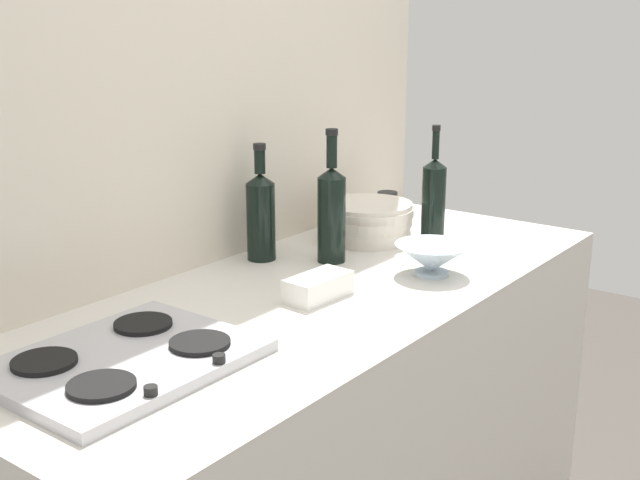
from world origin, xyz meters
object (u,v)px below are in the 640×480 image
at_px(mixing_bowl, 432,258).
at_px(condiment_jar_front, 387,208).
at_px(plate_stack, 367,221).
at_px(butter_dish, 318,287).
at_px(stovetop_hob, 125,359).
at_px(wine_bottle_mid_left, 434,199).
at_px(wine_bottle_leftmost, 261,214).
at_px(wine_bottle_mid_right, 331,211).

bearing_deg(mixing_bowl, condiment_jar_front, 45.58).
relative_size(plate_stack, mixing_bowl, 1.40).
bearing_deg(butter_dish, mixing_bowl, -21.46).
xyz_separation_m(stovetop_hob, wine_bottle_mid_left, (1.09, -0.03, 0.11)).
xyz_separation_m(stovetop_hob, mixing_bowl, (0.83, -0.18, 0.03)).
xyz_separation_m(wine_bottle_mid_left, condiment_jar_front, (0.09, 0.21, -0.07)).
relative_size(wine_bottle_leftmost, wine_bottle_mid_left, 0.92).
height_order(mixing_bowl, butter_dish, mixing_bowl).
distance_m(wine_bottle_mid_right, condiment_jar_front, 0.43).
distance_m(wine_bottle_mid_left, wine_bottle_mid_right, 0.35).
bearing_deg(butter_dish, plate_stack, 21.59).
bearing_deg(plate_stack, butter_dish, -158.41).
relative_size(stovetop_hob, butter_dish, 2.82).
height_order(stovetop_hob, condiment_jar_front, condiment_jar_front).
bearing_deg(wine_bottle_leftmost, wine_bottle_mid_right, -58.56).
bearing_deg(mixing_bowl, plate_stack, 60.72).
bearing_deg(butter_dish, wine_bottle_mid_right, 30.55).
distance_m(wine_bottle_mid_left, butter_dish, 0.59).
bearing_deg(plate_stack, wine_bottle_mid_left, -61.85).
xyz_separation_m(wine_bottle_leftmost, condiment_jar_front, (0.51, -0.07, -0.07)).
distance_m(mixing_bowl, butter_dish, 0.34).
relative_size(wine_bottle_leftmost, butter_dish, 1.90).
xyz_separation_m(wine_bottle_leftmost, mixing_bowl, (0.16, -0.43, -0.08)).
xyz_separation_m(stovetop_hob, plate_stack, (1.01, 0.13, 0.04)).
bearing_deg(condiment_jar_front, wine_bottle_mid_right, -167.66).
xyz_separation_m(wine_bottle_mid_right, condiment_jar_front, (0.41, 0.09, -0.08)).
bearing_deg(condiment_jar_front, stovetop_hob, -171.38).
distance_m(wine_bottle_mid_right, butter_dish, 0.31).
relative_size(wine_bottle_leftmost, mixing_bowl, 1.64).
height_order(mixing_bowl, condiment_jar_front, condiment_jar_front).
bearing_deg(wine_bottle_leftmost, plate_stack, -19.17).
xyz_separation_m(plate_stack, butter_dish, (-0.49, -0.19, -0.03)).
bearing_deg(wine_bottle_leftmost, stovetop_hob, -159.63).
xyz_separation_m(stovetop_hob, wine_bottle_mid_right, (0.77, 0.09, 0.12)).
distance_m(stovetop_hob, wine_bottle_mid_left, 1.10).
bearing_deg(mixing_bowl, wine_bottle_leftmost, 109.96).
bearing_deg(stovetop_hob, wine_bottle_mid_right, 6.59).
xyz_separation_m(wine_bottle_mid_left, wine_bottle_mid_right, (-0.32, 0.12, 0.01)).
xyz_separation_m(wine_bottle_leftmost, wine_bottle_mid_right, (0.10, -0.16, 0.01)).
bearing_deg(wine_bottle_leftmost, butter_dish, -116.55).
distance_m(plate_stack, wine_bottle_mid_left, 0.20).
xyz_separation_m(plate_stack, condiment_jar_front, (0.18, 0.05, -0.00)).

